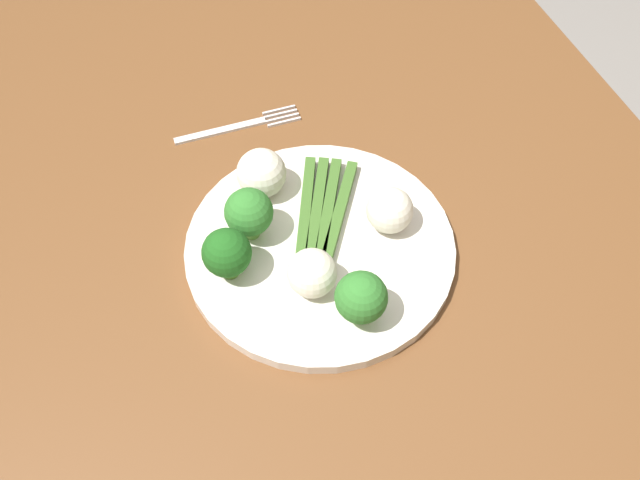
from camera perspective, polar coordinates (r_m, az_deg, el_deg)
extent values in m
cube|color=gray|center=(1.40, -1.23, -19.49)|extent=(6.00, 6.00, 0.02)
cube|color=brown|center=(0.73, -2.24, -3.00)|extent=(1.26, 0.99, 0.04)
cylinder|color=brown|center=(1.41, -25.97, 3.19)|extent=(0.07, 0.07, 0.70)
cylinder|color=brown|center=(1.47, 8.46, 11.53)|extent=(0.07, 0.07, 0.70)
cylinder|color=silver|center=(0.71, 0.00, -0.59)|extent=(0.30, 0.30, 0.01)
cube|color=#3D6626|center=(0.72, 1.67, 2.22)|extent=(0.14, 0.09, 0.01)
cube|color=#3D6626|center=(0.73, 0.70, 2.44)|extent=(0.15, 0.08, 0.01)
cube|color=#3D6626|center=(0.73, -0.29, 2.53)|extent=(0.15, 0.07, 0.01)
cube|color=#3D6626|center=(0.73, -1.28, 2.56)|extent=(0.15, 0.07, 0.01)
cylinder|color=#4C7F2B|center=(0.69, -8.04, -2.28)|extent=(0.02, 0.02, 0.02)
sphere|color=#1E5B1C|center=(0.66, -8.32, -0.92)|extent=(0.05, 0.05, 0.05)
cylinder|color=#609E3D|center=(0.65, 3.53, -6.39)|extent=(0.02, 0.02, 0.02)
sphere|color=#337A2D|center=(0.63, 3.67, -5.09)|extent=(0.05, 0.05, 0.05)
cylinder|color=#609E3D|center=(0.71, -6.12, 1.02)|extent=(0.02, 0.02, 0.02)
sphere|color=#337A2D|center=(0.69, -6.33, 2.48)|extent=(0.05, 0.05, 0.05)
sphere|color=white|center=(0.71, 6.19, 2.64)|extent=(0.05, 0.05, 0.05)
sphere|color=white|center=(0.74, -5.21, 5.91)|extent=(0.06, 0.06, 0.06)
sphere|color=white|center=(0.65, -0.71, -2.95)|extent=(0.05, 0.05, 0.05)
cube|color=silver|center=(0.85, -8.82, 9.53)|extent=(0.01, 0.12, 0.00)
cube|color=silver|center=(0.85, -3.19, 10.37)|extent=(0.00, 0.05, 0.00)
cube|color=silver|center=(0.86, -3.35, 10.72)|extent=(0.00, 0.05, 0.00)
cube|color=silver|center=(0.86, -3.51, 11.06)|extent=(0.00, 0.05, 0.00)
cube|color=silver|center=(0.87, -3.67, 11.40)|extent=(0.00, 0.05, 0.00)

